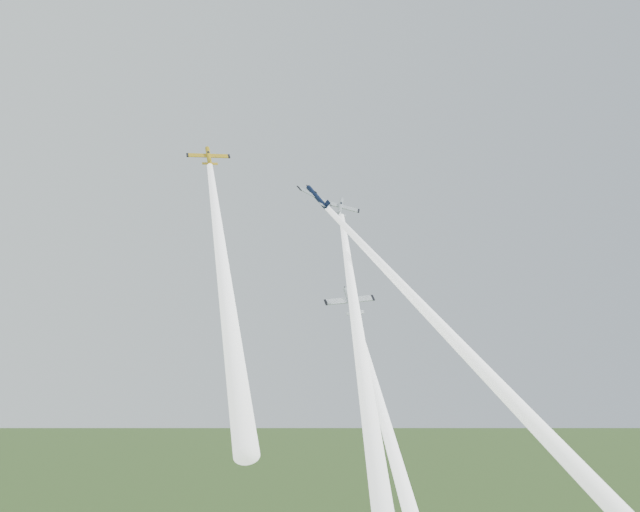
# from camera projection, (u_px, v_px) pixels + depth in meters

# --- Properties ---
(plane_yellow) EXTENTS (8.35, 7.66, 5.93)m
(plane_yellow) POSITION_uv_depth(u_px,v_px,m) (209.00, 156.00, 131.79)
(plane_yellow) COLOR gold
(smoke_trail_yellow) EXTENTS (14.53, 45.15, 43.28)m
(smoke_trail_yellow) POSITION_uv_depth(u_px,v_px,m) (224.00, 278.00, 105.15)
(smoke_trail_yellow) COLOR white
(plane_navy) EXTENTS (9.26, 9.60, 8.01)m
(plane_navy) POSITION_uv_depth(u_px,v_px,m) (317.00, 197.00, 139.63)
(plane_navy) COLOR #0B1634
(smoke_trail_navy) EXTENTS (20.02, 49.07, 48.13)m
(smoke_trail_navy) POSITION_uv_depth(u_px,v_px,m) (453.00, 338.00, 118.39)
(smoke_trail_navy) COLOR white
(plane_silver_right) EXTENTS (9.76, 7.96, 7.30)m
(plane_silver_right) POSITION_uv_depth(u_px,v_px,m) (340.00, 207.00, 145.84)
(plane_silver_right) COLOR silver
(smoke_trail_silver_right) EXTENTS (23.89, 48.20, 48.60)m
(smoke_trail_silver_right) POSITION_uv_depth(u_px,v_px,m) (359.00, 342.00, 115.40)
(smoke_trail_silver_right) COLOR white
(plane_silver_low) EXTENTS (9.51, 9.27, 7.56)m
(plane_silver_low) POSITION_uv_depth(u_px,v_px,m) (350.00, 301.00, 131.06)
(plane_silver_low) COLOR silver
(smoke_trail_silver_low) EXTENTS (17.18, 48.46, 46.86)m
(smoke_trail_silver_low) POSITION_uv_depth(u_px,v_px,m) (401.00, 477.00, 102.13)
(smoke_trail_silver_low) COLOR white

